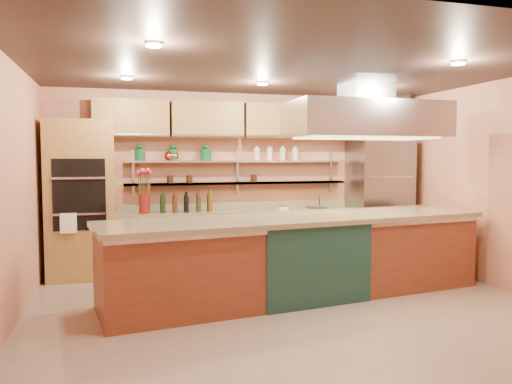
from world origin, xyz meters
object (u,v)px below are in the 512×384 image
object	(u,v)px
flower_vase	(145,204)
green_canister	(207,155)
kitchen_scale	(283,207)
island	(299,256)
refrigerator	(379,199)
copper_kettle	(170,156)

from	to	relation	value
flower_vase	green_canister	distance (m)	1.24
kitchen_scale	island	bearing A→B (deg)	-95.46
island	flower_vase	bearing A→B (deg)	128.75
flower_vase	kitchen_scale	size ratio (longest dim) A/B	1.98
refrigerator	green_canister	distance (m)	3.03
green_canister	flower_vase	bearing A→B (deg)	-167.35
refrigerator	kitchen_scale	xyz separation A→B (m)	(-1.72, 0.01, -0.08)
kitchen_scale	flower_vase	bearing A→B (deg)	-173.55
refrigerator	flower_vase	xyz separation A→B (m)	(-3.90, 0.01, 0.03)
flower_vase	copper_kettle	distance (m)	0.85
flower_vase	island	bearing A→B (deg)	-43.29
refrigerator	kitchen_scale	world-z (taller)	refrigerator
green_canister	kitchen_scale	bearing A→B (deg)	-10.39
refrigerator	green_canister	xyz separation A→B (m)	(-2.92, 0.23, 0.75)
flower_vase	kitchen_scale	xyz separation A→B (m)	(2.18, 0.00, -0.10)
copper_kettle	island	bearing A→B (deg)	-53.75
island	green_canister	xyz separation A→B (m)	(-0.84, 1.93, 1.29)
refrigerator	flower_vase	world-z (taller)	refrigerator
kitchen_scale	green_canister	size ratio (longest dim) A/B	0.82
island	copper_kettle	size ratio (longest dim) A/B	27.75
copper_kettle	kitchen_scale	bearing A→B (deg)	-7.05
refrigerator	island	size ratio (longest dim) A/B	0.43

